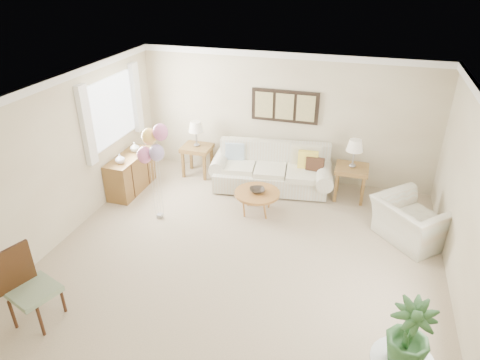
% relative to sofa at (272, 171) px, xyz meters
% --- Properties ---
extents(ground_plane, '(6.00, 6.00, 0.00)m').
position_rel_sofa_xyz_m(ground_plane, '(0.10, -2.41, -0.35)').
color(ground_plane, tan).
extents(room_shell, '(6.04, 6.04, 2.60)m').
position_rel_sofa_xyz_m(room_shell, '(-0.01, -2.32, 1.27)').
color(room_shell, beige).
rests_on(room_shell, ground).
extents(wall_art_triptych, '(1.35, 0.06, 0.65)m').
position_rel_sofa_xyz_m(wall_art_triptych, '(0.10, 0.55, 1.20)').
color(wall_art_triptych, black).
rests_on(wall_art_triptych, ground).
extents(sofa, '(2.55, 1.19, 0.90)m').
position_rel_sofa_xyz_m(sofa, '(0.00, 0.00, 0.00)').
color(sofa, '#C2B499').
rests_on(sofa, ground).
extents(end_table_left, '(0.60, 0.55, 0.66)m').
position_rel_sofa_xyz_m(end_table_left, '(-1.65, 0.13, 0.19)').
color(end_table_left, olive).
rests_on(end_table_left, ground).
extents(end_table_right, '(0.61, 0.56, 0.67)m').
position_rel_sofa_xyz_m(end_table_right, '(1.54, 0.01, 0.20)').
color(end_table_right, olive).
rests_on(end_table_right, ground).
extents(lamp_left, '(0.31, 0.31, 0.54)m').
position_rel_sofa_xyz_m(lamp_left, '(-1.65, 0.13, 0.71)').
color(lamp_left, gray).
rests_on(lamp_left, end_table_left).
extents(lamp_right, '(0.31, 0.31, 0.55)m').
position_rel_sofa_xyz_m(lamp_right, '(1.54, 0.01, 0.73)').
color(lamp_right, gray).
rests_on(lamp_right, end_table_right).
extents(coffee_table, '(0.83, 0.83, 0.42)m').
position_rel_sofa_xyz_m(coffee_table, '(-0.04, -1.02, 0.03)').
color(coffee_table, '#9F5F29').
rests_on(coffee_table, ground).
extents(decor_bowl, '(0.36, 0.36, 0.07)m').
position_rel_sofa_xyz_m(decor_bowl, '(-0.04, -1.01, 0.10)').
color(decor_bowl, '#2A231C').
rests_on(decor_bowl, coffee_table).
extents(armchair, '(1.46, 1.46, 0.72)m').
position_rel_sofa_xyz_m(armchair, '(2.60, -1.14, 0.00)').
color(armchair, '#C2B499').
rests_on(armchair, ground).
extents(potted_plant, '(0.50, 0.50, 0.74)m').
position_rel_sofa_xyz_m(potted_plant, '(2.29, -4.34, 0.69)').
color(potted_plant, '#25552C').
rests_on(potted_plant, side_table).
extents(accent_chair, '(0.66, 0.66, 1.07)m').
position_rel_sofa_xyz_m(accent_chair, '(-2.12, -4.37, 0.20)').
color(accent_chair, gray).
rests_on(accent_chair, ground).
extents(credenza, '(0.46, 1.20, 0.74)m').
position_rel_sofa_xyz_m(credenza, '(-2.66, -0.91, 0.02)').
color(credenza, olive).
rests_on(credenza, ground).
extents(vase_white, '(0.21, 0.21, 0.19)m').
position_rel_sofa_xyz_m(vase_white, '(-2.64, -1.23, 0.48)').
color(vase_white, silver).
rests_on(vase_white, credenza).
extents(vase_sage, '(0.24, 0.24, 0.20)m').
position_rel_sofa_xyz_m(vase_sage, '(-2.64, -0.67, 0.48)').
color(vase_sage, '#ABB0A3').
rests_on(vase_sage, credenza).
extents(balloon_cluster, '(0.52, 0.40, 1.79)m').
position_rel_sofa_xyz_m(balloon_cluster, '(-1.66, -1.71, 1.07)').
color(balloon_cluster, gray).
rests_on(balloon_cluster, ground).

